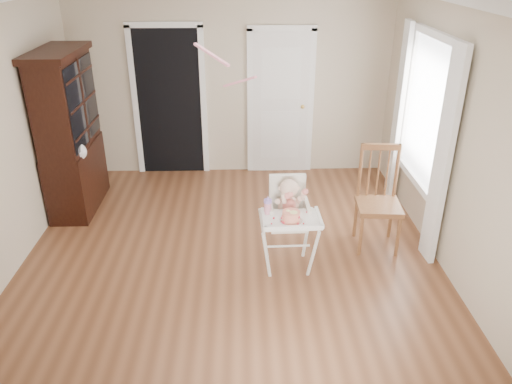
{
  "coord_description": "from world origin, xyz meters",
  "views": [
    {
      "loc": [
        0.14,
        -4.56,
        3.04
      ],
      "look_at": [
        0.27,
        -0.22,
        0.93
      ],
      "focal_mm": 35.0,
      "sensor_mm": 36.0,
      "label": 1
    }
  ],
  "objects_px": {
    "cake": "(291,216)",
    "china_cabinet": "(70,133)",
    "sippy_cup": "(268,206)",
    "dining_chair": "(378,202)",
    "high_chair": "(289,214)"
  },
  "relations": [
    {
      "from": "cake",
      "to": "china_cabinet",
      "type": "bearing_deg",
      "value": 145.91
    },
    {
      "from": "cake",
      "to": "china_cabinet",
      "type": "xyz_separation_m",
      "value": [
        -2.59,
        1.75,
        0.25
      ]
    },
    {
      "from": "sippy_cup",
      "to": "china_cabinet",
      "type": "relative_size",
      "value": 0.1
    },
    {
      "from": "cake",
      "to": "sippy_cup",
      "type": "bearing_deg",
      "value": 143.74
    },
    {
      "from": "sippy_cup",
      "to": "dining_chair",
      "type": "height_order",
      "value": "dining_chair"
    },
    {
      "from": "sippy_cup",
      "to": "china_cabinet",
      "type": "xyz_separation_m",
      "value": [
        -2.37,
        1.59,
        0.22
      ]
    },
    {
      "from": "sippy_cup",
      "to": "dining_chair",
      "type": "bearing_deg",
      "value": 23.27
    },
    {
      "from": "sippy_cup",
      "to": "dining_chair",
      "type": "xyz_separation_m",
      "value": [
        1.25,
        0.54,
        -0.25
      ]
    },
    {
      "from": "sippy_cup",
      "to": "high_chair",
      "type": "bearing_deg",
      "value": 28.1
    },
    {
      "from": "high_chair",
      "to": "china_cabinet",
      "type": "relative_size",
      "value": 0.5
    },
    {
      "from": "china_cabinet",
      "to": "dining_chair",
      "type": "relative_size",
      "value": 1.75
    },
    {
      "from": "sippy_cup",
      "to": "dining_chair",
      "type": "distance_m",
      "value": 1.39
    },
    {
      "from": "high_chair",
      "to": "dining_chair",
      "type": "bearing_deg",
      "value": 20.69
    },
    {
      "from": "high_chair",
      "to": "china_cabinet",
      "type": "height_order",
      "value": "china_cabinet"
    },
    {
      "from": "china_cabinet",
      "to": "dining_chair",
      "type": "height_order",
      "value": "china_cabinet"
    }
  ]
}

